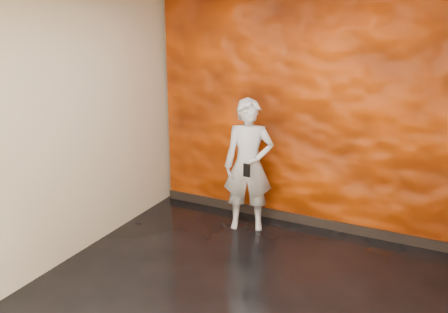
# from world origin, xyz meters

# --- Properties ---
(room) EXTENTS (4.02, 4.02, 2.81)m
(room) POSITION_xyz_m (0.00, 0.00, 1.40)
(room) COLOR black
(room) RESTS_ON ground
(feature_wall) EXTENTS (3.90, 0.06, 2.75)m
(feature_wall) POSITION_xyz_m (0.00, 1.96, 1.38)
(feature_wall) COLOR #D74100
(feature_wall) RESTS_ON ground
(baseboard) EXTENTS (3.90, 0.04, 0.12)m
(baseboard) POSITION_xyz_m (0.00, 1.92, 0.06)
(baseboard) COLOR black
(baseboard) RESTS_ON ground
(man) EXTENTS (0.70, 0.58, 1.64)m
(man) POSITION_xyz_m (-0.55, 1.52, 0.82)
(man) COLOR #A1A5B0
(man) RESTS_ON ground
(phone) EXTENTS (0.09, 0.02, 0.16)m
(phone) POSITION_xyz_m (-0.47, 1.28, 0.84)
(phone) COLOR black
(phone) RESTS_ON man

